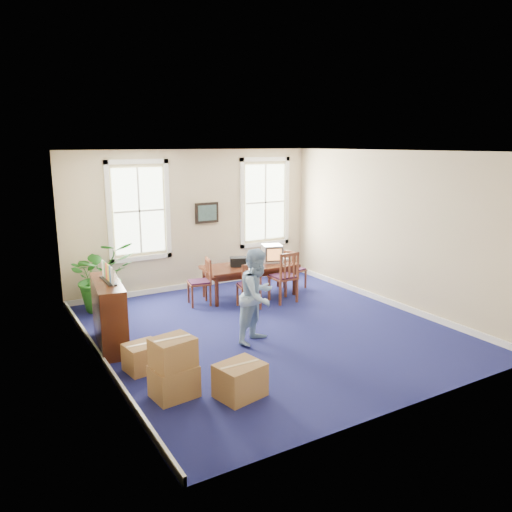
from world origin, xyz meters
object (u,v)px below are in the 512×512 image
man (258,296)px  potted_plant (102,276)px  chair_near_left (249,285)px  crt_tv (272,253)px  cardboard_boxes (186,360)px  conference_table (250,281)px  credenza (109,313)px

man → potted_plant: 3.57m
chair_near_left → man: man is taller
man → crt_tv: bearing=26.2°
crt_tv → cardboard_boxes: 4.89m
potted_plant → conference_table: bearing=-12.9°
credenza → cardboard_boxes: size_ratio=0.95×
chair_near_left → credenza: credenza is taller
crt_tv → cardboard_boxes: (-3.51, -3.37, -0.46)m
man → potted_plant: bearing=94.5°
conference_table → man: (-1.18, -2.34, 0.46)m
conference_table → chair_near_left: bearing=-116.7°
chair_near_left → man: size_ratio=0.60×
credenza → potted_plant: bearing=86.7°
chair_near_left → cardboard_boxes: chair_near_left is taller
credenza → cardboard_boxes: (0.51, -2.06, -0.13)m
conference_table → crt_tv: bearing=8.7°
cardboard_boxes → potted_plant: bearing=92.0°
credenza → potted_plant: (0.37, 1.96, 0.15)m
potted_plant → credenza: bearing=-100.6°
potted_plant → chair_near_left: bearing=-28.2°
crt_tv → man: man is taller
conference_table → chair_near_left: (-0.42, -0.70, 0.13)m
credenza → cardboard_boxes: bearing=-68.9°
conference_table → credenza: size_ratio=1.42×
crt_tv → credenza: 4.24m
man → cardboard_boxes: (-1.73, -0.99, -0.37)m
potted_plant → crt_tv: bearing=-10.1°
chair_near_left → cardboard_boxes: size_ratio=0.63×
crt_tv → man: (-1.79, -2.39, -0.09)m
cardboard_boxes → man: bearing=29.7°
conference_table → potted_plant: 3.14m
conference_table → cardboard_boxes: 4.41m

